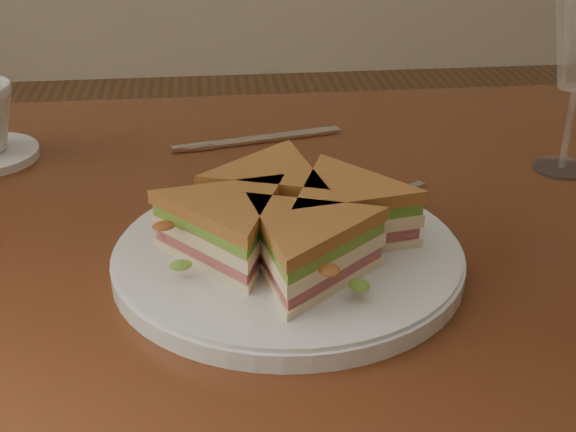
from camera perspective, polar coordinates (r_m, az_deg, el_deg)
The scene contains 6 objects.
table at distance 0.84m, azimuth -0.66°, elevation -6.39°, with size 1.20×0.80×0.75m.
plate at distance 0.71m, azimuth 0.00°, elevation -3.02°, with size 0.31×0.31×0.02m, color silver.
sandwich_wedges at distance 0.69m, azimuth 0.00°, elevation -0.37°, with size 0.27×0.27×0.06m.
crisps_mound at distance 0.70m, azimuth 0.00°, elevation -0.66°, with size 0.09×0.09×0.05m, color #C56E19, non-canonical shape.
spoon at distance 0.80m, azimuth 2.18°, elevation 0.19°, with size 0.17×0.09×0.01m.
knife at distance 0.99m, azimuth -2.56°, elevation 5.38°, with size 0.21×0.06×0.00m.
Camera 1 is at (-0.07, -0.70, 1.11)m, focal length 50.00 mm.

